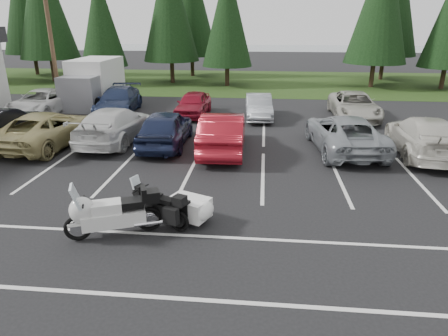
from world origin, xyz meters
TOP-DOWN VIEW (x-y plane):
  - ground at (0.00, 0.00)m, footprint 120.00×120.00m
  - grass_strip at (0.00, 24.00)m, footprint 80.00×16.00m
  - lake_water at (4.00, 55.00)m, footprint 70.00×50.00m
  - utility_pole at (-10.00, 12.00)m, footprint 1.60×0.26m
  - box_truck at (-8.00, 12.50)m, footprint 2.40×5.60m
  - stall_markings at (0.00, 2.00)m, footprint 32.00×16.00m
  - conifer_3 at (-10.50, 21.40)m, footprint 3.87×3.87m
  - conifer_4 at (-5.00, 22.90)m, footprint 4.80×4.80m
  - conifer_5 at (0.00, 21.60)m, footprint 4.14×4.14m
  - conifer_6 at (12.00, 22.10)m, footprint 4.93×4.93m
  - conifer_back_b at (-4.00, 27.50)m, footprint 4.97×4.97m
  - car_near_2 at (-6.35, 3.79)m, footprint 3.02×5.72m
  - car_near_3 at (-3.60, 4.66)m, footprint 2.50×5.56m
  - car_near_4 at (-1.14, 4.24)m, footprint 2.04×4.81m
  - car_near_5 at (1.47, 3.72)m, footprint 1.94×5.14m
  - car_near_6 at (6.62, 4.34)m, footprint 3.06×5.75m
  - car_near_7 at (9.79, 4.08)m, footprint 2.64×5.65m
  - car_far_0 at (-9.94, 9.75)m, footprint 2.63×5.26m
  - car_far_1 at (-5.52, 10.49)m, footprint 2.60×5.36m
  - car_far_2 at (-0.94, 10.26)m, footprint 1.86×4.15m
  - car_far_3 at (2.87, 9.96)m, footprint 1.68×4.12m
  - car_far_4 at (8.26, 10.49)m, footprint 2.50×5.26m
  - touring_motorcycle at (-0.61, -3.66)m, footprint 2.88×1.82m
  - cargo_trailer at (1.18, -2.73)m, footprint 1.81×1.45m
  - adventure_motorcycle at (0.36, -3.03)m, footprint 2.34×1.56m

SIDE VIEW (x-z plane):
  - ground at x=0.00m, z-range 0.00..0.00m
  - lake_water at x=4.00m, z-range -0.01..0.01m
  - stall_markings at x=0.00m, z-range 0.00..0.01m
  - grass_strip at x=0.00m, z-range 0.00..0.01m
  - cargo_trailer at x=1.18m, z-range 0.00..0.74m
  - car_far_3 at x=2.87m, z-range 0.00..1.33m
  - adventure_motorcycle at x=0.36m, z-range 0.00..1.35m
  - car_far_2 at x=-0.94m, z-range 0.00..1.39m
  - car_far_0 at x=-9.94m, z-range 0.00..1.43m
  - car_far_4 at x=8.26m, z-range 0.00..1.45m
  - car_far_1 at x=-5.52m, z-range 0.00..1.50m
  - touring_motorcycle at x=-0.61m, z-range 0.00..1.53m
  - car_near_2 at x=-6.35m, z-range 0.00..1.53m
  - car_near_6 at x=6.62m, z-range 0.00..1.54m
  - car_near_3 at x=-3.60m, z-range 0.00..1.58m
  - car_near_7 at x=9.79m, z-range 0.00..1.59m
  - car_near_4 at x=-1.14m, z-range 0.00..1.62m
  - car_near_5 at x=1.47m, z-range 0.00..1.68m
  - box_truck at x=-8.00m, z-range 0.00..2.90m
  - utility_pole at x=-10.00m, z-range 0.20..9.20m
  - conifer_3 at x=-10.50m, z-range 0.76..9.78m
  - conifer_5 at x=0.00m, z-range 0.81..10.45m
  - conifer_4 at x=-5.00m, z-range 0.95..12.12m
  - conifer_6 at x=12.00m, z-range 0.97..12.45m
  - conifer_back_b at x=-4.00m, z-range 0.98..12.56m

